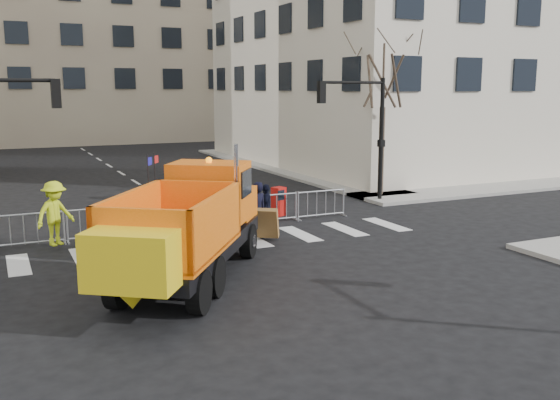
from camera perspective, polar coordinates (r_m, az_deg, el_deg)
name	(u,v)px	position (r m, az deg, el deg)	size (l,w,h in m)	color
ground	(310,290)	(15.76, 2.75, -8.18)	(120.00, 120.00, 0.00)	black
sidewalk_back	(203,222)	(23.33, -7.04, -1.98)	(64.00, 5.00, 0.15)	gray
building_far	(58,14)	(65.96, -19.62, 15.74)	(30.00, 18.00, 24.00)	tan
traffic_light_right	(381,141)	(27.60, 9.24, 5.35)	(0.18, 0.18, 5.40)	black
crowd_barriers	(191,215)	(22.18, -8.18, -1.40)	(12.60, 0.60, 1.10)	#9EA0A5
street_tree	(382,115)	(28.75, 9.34, 7.64)	(3.00, 3.00, 7.50)	#382B21
plow_truck	(188,224)	(16.09, -8.42, -2.15)	(7.17, 8.73, 3.50)	black
cop_a	(257,211)	(20.63, -2.12, -0.98)	(0.71, 0.46, 1.94)	black
cop_b	(204,215)	(19.92, -6.92, -1.39)	(0.96, 0.75, 1.98)	black
cop_c	(266,207)	(21.94, -1.28, -0.67)	(0.97, 0.41, 1.66)	black
worker	(55,213)	(20.44, -19.88, -1.16)	(1.30, 0.75, 2.01)	#C7DD1A
newspaper_box	(279,201)	(23.80, -0.12, -0.13)	(0.45, 0.40, 1.10)	red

